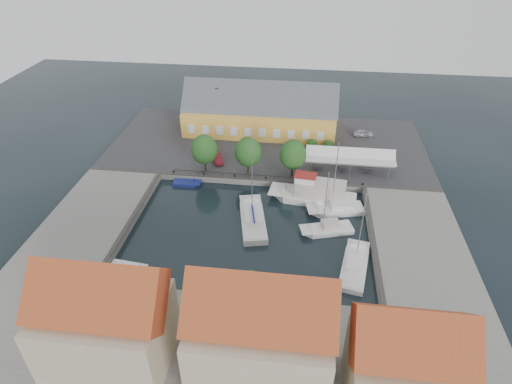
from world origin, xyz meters
The scene contains 19 objects.
ground centered at (0.00, 0.00, 0.00)m, with size 140.00×140.00×0.00m, color black.
north_quay centered at (0.00, 23.00, 0.50)m, with size 56.00×26.00×1.00m, color #2D2D30.
west_quay centered at (-22.00, -2.00, 0.50)m, with size 12.00×24.00×1.00m, color slate.
east_quay centered at (22.00, -2.00, 0.50)m, with size 12.00×24.00×1.00m, color slate.
south_bank centered at (0.00, -21.00, 0.50)m, with size 56.00×14.00×1.00m, color slate.
quay_edge_fittings centered at (0.02, 4.75, 1.06)m, with size 56.00×24.72×0.40m.
warehouse centered at (-2.60, 28.36, 4.43)m, with size 28.56×14.00×9.55m.
tent_canopy centered at (14.00, 14.50, 3.68)m, with size 14.00×4.00×2.83m.
quay_trees centered at (-2.00, 12.00, 4.88)m, with size 18.20×4.20×6.30m.
car_silver centered at (17.50, 27.94, 1.64)m, with size 1.52×3.77×1.28m, color #B4B6BC.
car_red centered at (-7.68, 15.23, 1.68)m, with size 1.43×4.10×1.35m, color maroon.
center_sailboat centered at (0.25, 0.45, 0.36)m, with size 5.30×10.97×14.34m.
trawler centered at (8.88, 7.11, 1.02)m, with size 13.47×5.49×5.00m.
east_boat_a centered at (11.94, 4.63, 0.26)m, with size 8.63×4.47×11.76m.
east_boat_b centered at (10.59, -0.19, 0.26)m, with size 7.53×4.30×10.05m.
east_boat_c centered at (13.67, -7.17, 0.26)m, with size 4.43×9.37×11.50m.
launch_sw centered at (-13.71, -10.62, 0.09)m, with size 4.86×2.26×0.98m.
launch_nw centered at (-11.51, 9.05, 0.09)m, with size 4.55×1.88×0.88m.
townhouses centered at (1.93, -23.24, 5.82)m, with size 36.30×8.50×12.00m.
Camera 1 is at (6.51, -46.41, 36.70)m, focal length 30.00 mm.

